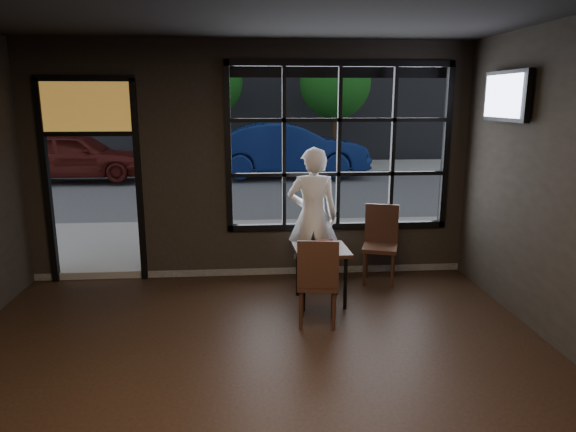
{
  "coord_description": "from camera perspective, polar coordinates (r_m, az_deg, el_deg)",
  "views": [
    {
      "loc": [
        -0.05,
        -3.43,
        2.44
      ],
      "look_at": [
        0.4,
        2.2,
        1.15
      ],
      "focal_mm": 32.0,
      "sensor_mm": 36.0,
      "label": 1
    }
  ],
  "objects": [
    {
      "name": "floor",
      "position": [
        4.22,
        -3.29,
        -22.67
      ],
      "size": [
        6.0,
        7.0,
        0.02
      ],
      "primitive_type": "cube",
      "color": "black",
      "rests_on": "ground"
    },
    {
      "name": "window_frame",
      "position": [
        7.07,
        5.68,
        7.6
      ],
      "size": [
        3.06,
        0.12,
        2.28
      ],
      "primitive_type": "cube",
      "color": "black",
      "rests_on": "ground"
    },
    {
      "name": "stained_transom",
      "position": [
        7.23,
        -21.47,
        11.28
      ],
      "size": [
        1.2,
        0.06,
        0.7
      ],
      "primitive_type": "cube",
      "color": "orange",
      "rests_on": "ground"
    },
    {
      "name": "street_asphalt",
      "position": [
        27.54,
        -4.48,
        7.68
      ],
      "size": [
        60.0,
        41.0,
        0.04
      ],
      "primitive_type": "cube",
      "color": "#545456",
      "rests_on": "ground"
    },
    {
      "name": "cafe_table",
      "position": [
        6.3,
        3.66,
        -6.57
      ],
      "size": [
        0.66,
        0.66,
        0.69
      ],
      "primitive_type": "cube",
      "rotation": [
        0.0,
        0.0,
        0.04
      ],
      "color": "black",
      "rests_on": "floor"
    },
    {
      "name": "chair_near",
      "position": [
        5.66,
        3.33,
        -7.16
      ],
      "size": [
        0.49,
        0.49,
        1.01
      ],
      "primitive_type": "cube",
      "rotation": [
        0.0,
        0.0,
        3.0
      ],
      "color": "black",
      "rests_on": "floor"
    },
    {
      "name": "chair_window",
      "position": [
        7.02,
        10.18,
        -3.21
      ],
      "size": [
        0.57,
        0.57,
        1.04
      ],
      "primitive_type": "cube",
      "rotation": [
        0.0,
        0.0,
        -0.32
      ],
      "color": "black",
      "rests_on": "floor"
    },
    {
      "name": "man",
      "position": [
        6.81,
        2.75,
        -0.05
      ],
      "size": [
        0.7,
        0.49,
        1.84
      ],
      "primitive_type": "imported",
      "rotation": [
        0.0,
        0.0,
        3.06
      ],
      "color": "white",
      "rests_on": "floor"
    },
    {
      "name": "hotdog",
      "position": [
        6.33,
        4.07,
        -2.95
      ],
      "size": [
        0.21,
        0.11,
        0.06
      ],
      "primitive_type": null,
      "rotation": [
        0.0,
        0.0,
        0.14
      ],
      "color": "tan",
      "rests_on": "cafe_table"
    },
    {
      "name": "cup",
      "position": [
        6.05,
        1.92,
        -3.5
      ],
      "size": [
        0.16,
        0.16,
        0.1
      ],
      "primitive_type": "imported",
      "rotation": [
        0.0,
        0.0,
        0.38
      ],
      "color": "silver",
      "rests_on": "cafe_table"
    },
    {
      "name": "tv",
      "position": [
        6.53,
        23.13,
        12.16
      ],
      "size": [
        0.11,
        0.98,
        0.57
      ],
      "primitive_type": "cube",
      "color": "black",
      "rests_on": "wall_right"
    },
    {
      "name": "navy_car",
      "position": [
        16.15,
        -0.05,
        7.44
      ],
      "size": [
        5.01,
        1.86,
        1.64
      ],
      "primitive_type": "imported",
      "rotation": [
        0.0,
        0.0,
        1.6
      ],
      "color": "#0A1A4C",
      "rests_on": "street_asphalt"
    },
    {
      "name": "maroon_car",
      "position": [
        16.58,
        -22.41,
        6.21
      ],
      "size": [
        4.15,
        1.74,
        1.4
      ],
      "primitive_type": "imported",
      "rotation": [
        0.0,
        0.0,
        1.55
      ],
      "color": "#49120E",
      "rests_on": "street_asphalt"
    },
    {
      "name": "tree_left",
      "position": [
        18.35,
        -9.1,
        14.44
      ],
      "size": [
        2.49,
        2.49,
        4.26
      ],
      "color": "#332114",
      "rests_on": "street_asphalt"
    },
    {
      "name": "tree_right",
      "position": [
        18.5,
        5.25,
        14.46
      ],
      "size": [
        2.48,
        2.48,
        4.23
      ],
      "color": "#332114",
      "rests_on": "street_asphalt"
    }
  ]
}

